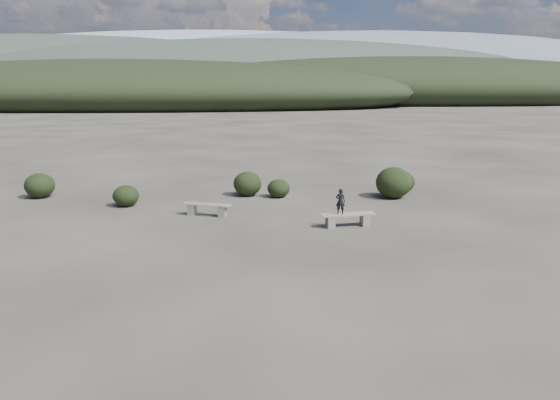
{
  "coord_description": "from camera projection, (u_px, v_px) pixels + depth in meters",
  "views": [
    {
      "loc": [
        -0.38,
        -13.19,
        4.74
      ],
      "look_at": [
        0.45,
        3.5,
        1.1
      ],
      "focal_mm": 35.0,
      "sensor_mm": 36.0,
      "label": 1
    }
  ],
  "objects": [
    {
      "name": "shrub_b",
      "position": [
        247.0,
        184.0,
        23.01
      ],
      "size": [
        1.2,
        1.2,
        1.02
      ],
      "primitive_type": "ellipsoid",
      "color": "black",
      "rests_on": "ground"
    },
    {
      "name": "ground",
      "position": [
        269.0,
        271.0,
        13.9
      ],
      "size": [
        1200.0,
        1200.0,
        0.0
      ],
      "primitive_type": "plane",
      "color": "#312C26",
      "rests_on": "ground"
    },
    {
      "name": "shrub_a",
      "position": [
        126.0,
        196.0,
        21.09
      ],
      "size": [
        1.0,
        1.0,
        0.82
      ],
      "primitive_type": "ellipsoid",
      "color": "black",
      "rests_on": "ground"
    },
    {
      "name": "shrub_f",
      "position": [
        40.0,
        186.0,
        22.62
      ],
      "size": [
        1.21,
        1.21,
        1.03
      ],
      "primitive_type": "ellipsoid",
      "color": "black",
      "rests_on": "ground"
    },
    {
      "name": "shrub_e",
      "position": [
        402.0,
        182.0,
        23.71
      ],
      "size": [
        1.12,
        1.12,
        0.93
      ],
      "primitive_type": "ellipsoid",
      "color": "black",
      "rests_on": "ground"
    },
    {
      "name": "mountain_ridges",
      "position": [
        241.0,
        71.0,
        342.1
      ],
      "size": [
        500.0,
        400.0,
        56.0
      ],
      "color": "black",
      "rests_on": "ground"
    },
    {
      "name": "bench_left",
      "position": [
        207.0,
        209.0,
        19.58
      ],
      "size": [
        1.81,
        0.9,
        0.44
      ],
      "rotation": [
        0.0,
        0.0,
        -0.31
      ],
      "color": "slate",
      "rests_on": "ground"
    },
    {
      "name": "shrub_d",
      "position": [
        394.0,
        183.0,
        22.55
      ],
      "size": [
        1.47,
        1.47,
        1.28
      ],
      "primitive_type": "ellipsoid",
      "color": "black",
      "rests_on": "ground"
    },
    {
      "name": "shrub_c",
      "position": [
        279.0,
        188.0,
        22.72
      ],
      "size": [
        0.95,
        0.95,
        0.76
      ],
      "primitive_type": "ellipsoid",
      "color": "black",
      "rests_on": "ground"
    },
    {
      "name": "bench_right",
      "position": [
        348.0,
        219.0,
        18.11
      ],
      "size": [
        1.85,
        0.68,
        0.45
      ],
      "rotation": [
        0.0,
        0.0,
        0.17
      ],
      "color": "slate",
      "rests_on": "ground"
    },
    {
      "name": "seated_person",
      "position": [
        340.0,
        201.0,
        17.92
      ],
      "size": [
        0.36,
        0.29,
        0.85
      ],
      "primitive_type": "imported",
      "rotation": [
        0.0,
        0.0,
        2.82
      ],
      "color": "black",
      "rests_on": "bench_right"
    }
  ]
}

